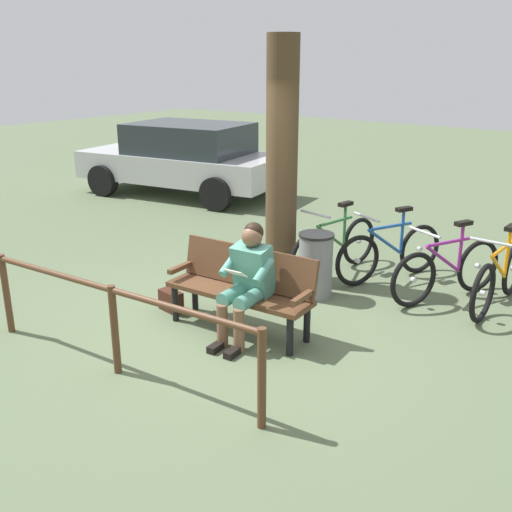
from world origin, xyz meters
TOP-DOWN VIEW (x-y plane):
  - ground_plane at (0.00, 0.00)m, footprint 40.00×40.00m
  - bench at (-0.10, -0.06)m, footprint 1.63×0.60m
  - person_reading at (-0.28, 0.09)m, footprint 0.51×0.79m
  - handbag at (0.82, 0.09)m, footprint 0.32×0.18m
  - tree_trunk at (0.48, -1.57)m, footprint 0.39×0.39m
  - litter_bin at (-0.23, -1.27)m, footprint 0.42×0.42m
  - bicycle_black at (-2.06, -2.27)m, footprint 0.48×1.68m
  - bicycle_silver at (-1.50, -2.15)m, footprint 0.77×1.55m
  - bicycle_blue at (-0.68, -2.35)m, footprint 0.77×1.55m
  - bicycle_orange at (0.00, -2.13)m, footprint 0.48×1.67m
  - railing_fence at (0.22, 1.37)m, footprint 3.18×0.33m
  - parked_car at (4.89, -4.35)m, footprint 4.45×2.58m

SIDE VIEW (x-z plane):
  - ground_plane at x=0.00m, z-range 0.00..0.00m
  - handbag at x=0.82m, z-range 0.00..0.24m
  - bicycle_black at x=-2.06m, z-range -0.11..0.83m
  - bicycle_silver at x=-1.50m, z-range -0.11..0.83m
  - bicycle_blue at x=-0.68m, z-range -0.11..0.83m
  - bicycle_orange at x=0.00m, z-range -0.11..0.83m
  - litter_bin at x=-0.23m, z-range 0.00..0.78m
  - bench at x=-0.10m, z-range 0.07..0.94m
  - railing_fence at x=0.22m, z-range 0.17..1.02m
  - person_reading at x=-0.28m, z-range 0.06..1.27m
  - parked_car at x=4.89m, z-range 0.04..1.51m
  - tree_trunk at x=0.48m, z-range 0.00..3.01m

